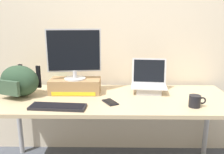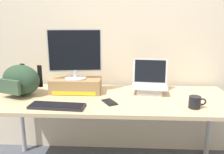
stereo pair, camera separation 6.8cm
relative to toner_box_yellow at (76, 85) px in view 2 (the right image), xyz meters
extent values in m
cube|color=beige|center=(0.34, 0.35, 0.50)|extent=(7.00, 0.10, 2.60)
cube|color=tan|center=(0.34, -0.13, -0.08)|extent=(2.06, 0.76, 0.03)
cylinder|color=#B2B2B7|center=(-0.63, 0.19, -0.45)|extent=(0.05, 0.05, 0.71)
cylinder|color=#B2B2B7|center=(1.31, 0.19, -0.45)|extent=(0.05, 0.05, 0.71)
cube|color=#9E7A51|center=(0.00, 0.00, 0.00)|extent=(0.45, 0.21, 0.13)
cube|color=yellow|center=(0.00, -0.11, -0.04)|extent=(0.38, 0.00, 0.03)
cylinder|color=silver|center=(0.00, 0.00, 0.07)|extent=(0.19, 0.19, 0.01)
cylinder|color=silver|center=(0.00, 0.00, 0.11)|extent=(0.04, 0.04, 0.07)
cube|color=silver|center=(0.00, 0.00, 0.32)|extent=(0.47, 0.08, 0.37)
cube|color=black|center=(0.00, -0.01, 0.32)|extent=(0.45, 0.06, 0.35)
cube|color=#ADADB2|center=(0.67, 0.01, -0.04)|extent=(0.24, 0.22, 0.06)
cube|color=silver|center=(0.67, 0.01, 0.00)|extent=(0.34, 0.27, 0.01)
cube|color=#B7B7BC|center=(0.67, 0.03, 0.00)|extent=(0.29, 0.16, 0.00)
cube|color=silver|center=(0.68, 0.11, 0.12)|extent=(0.32, 0.08, 0.23)
cube|color=black|center=(0.68, 0.10, 0.12)|extent=(0.29, 0.07, 0.20)
cube|color=black|center=(-0.07, -0.38, -0.05)|extent=(0.43, 0.17, 0.02)
cube|color=black|center=(-0.07, -0.38, -0.04)|extent=(0.41, 0.15, 0.00)
ellipsoid|color=#28422D|center=(-0.47, -0.09, 0.07)|extent=(0.42, 0.35, 0.27)
cube|color=#38513D|center=(-0.51, -0.22, 0.04)|extent=(0.21, 0.10, 0.12)
cube|color=black|center=(-0.51, 0.07, 0.08)|extent=(0.04, 0.03, 0.20)
cube|color=black|center=(-0.33, 0.00, 0.08)|extent=(0.04, 0.03, 0.20)
cylinder|color=black|center=(0.97, -0.34, -0.02)|extent=(0.09, 0.09, 0.09)
torus|color=black|center=(1.03, -0.34, -0.01)|extent=(0.06, 0.01, 0.06)
cube|color=black|center=(0.32, -0.26, -0.06)|extent=(0.14, 0.17, 0.01)
cube|color=black|center=(0.32, -0.26, -0.05)|extent=(0.12, 0.14, 0.00)
sphere|color=#56B256|center=(-0.19, 0.19, -0.01)|extent=(0.11, 0.11, 0.11)
sphere|color=black|center=(-0.21, 0.15, 0.00)|extent=(0.01, 0.01, 0.01)
sphere|color=black|center=(-0.18, 0.15, 0.00)|extent=(0.01, 0.01, 0.01)
camera|label=1|loc=(0.36, -2.01, 0.59)|focal=37.12mm
camera|label=2|loc=(0.43, -2.01, 0.59)|focal=37.12mm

